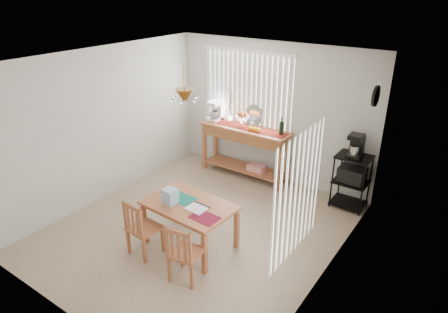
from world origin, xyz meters
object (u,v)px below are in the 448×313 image
Objects in this scene: wire_cart at (352,177)px; chair_right at (185,253)px; sideboard at (246,140)px; dining_table at (189,209)px; cart_items at (356,146)px; chair_left at (142,229)px.

wire_cart reaches higher than chair_right.
chair_right is at bearing -71.89° from sideboard.
dining_table is at bearing -76.94° from sideboard.
wire_cart is 0.55m from cart_items.
sideboard is 1.90× the size of wire_cart.
dining_table is (-1.53, -2.39, -0.51)m from cart_items.
wire_cart is 3.51m from chair_left.
dining_table is at bearing 54.59° from chair_left.
sideboard is at bearing -179.71° from wire_cart.
chair_right is (-1.10, -3.01, -0.71)m from cart_items.
chair_right reaches higher than dining_table.
cart_items is 0.30× the size of dining_table.
cart_items is 2.88m from dining_table.
dining_table is at bearing -122.60° from cart_items.
dining_table is at bearing 124.63° from chair_right.
dining_table is at bearing -122.71° from wire_cart.
cart_items is at bearing 57.40° from dining_table.
sideboard is 2.44m from dining_table.
wire_cart is at bearing 69.86° from chair_right.
wire_cart is 1.10× the size of chair_left.
cart_items is 0.47× the size of chair_right.
cart_items is (2.08, 0.02, 0.36)m from sideboard.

